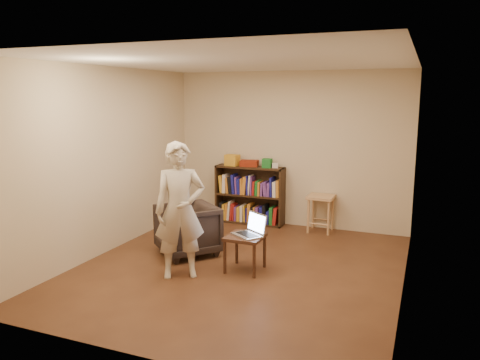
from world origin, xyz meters
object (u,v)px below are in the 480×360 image
at_px(side_table, 245,241).
at_px(bookshelf, 250,198).
at_px(laptop, 251,230).
at_px(person, 180,210).
at_px(armchair, 187,230).
at_px(stool, 321,203).

bearing_deg(side_table, bookshelf, 109.20).
bearing_deg(side_table, laptop, 38.03).
bearing_deg(person, armchair, 80.03).
bearing_deg(person, bookshelf, 58.91).
bearing_deg(stool, laptop, -102.60).
xyz_separation_m(stool, side_table, (-0.51, -2.08, -0.10)).
xyz_separation_m(stool, armchair, (-1.49, -1.80, -0.13)).
bearing_deg(laptop, bookshelf, 144.77).
height_order(stool, side_table, stool).
height_order(stool, armchair, armchair).
height_order(bookshelf, armchair, bookshelf).
xyz_separation_m(bookshelf, stool, (1.26, -0.06, 0.04)).
xyz_separation_m(bookshelf, armchair, (-0.24, -1.86, -0.09)).
relative_size(armchair, person, 0.47).
xyz_separation_m(laptop, person, (-0.72, -0.51, 0.31)).
distance_m(armchair, person, 0.94).
xyz_separation_m(armchair, side_table, (0.98, -0.28, 0.03)).
relative_size(stool, armchair, 0.77).
relative_size(stool, laptop, 1.26).
bearing_deg(stool, armchair, -129.75).
relative_size(armchair, side_table, 1.69).
xyz_separation_m(armchair, person, (0.31, -0.75, 0.48)).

